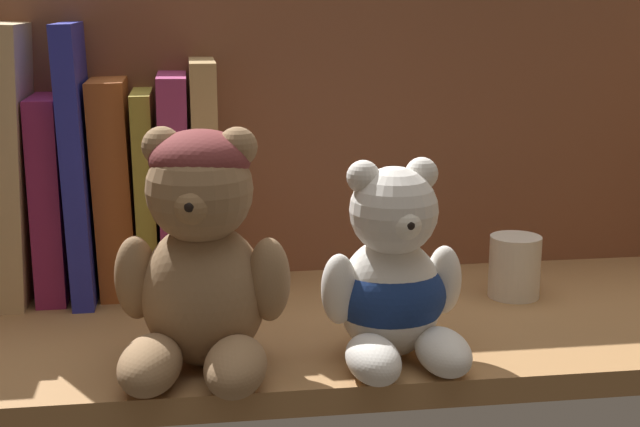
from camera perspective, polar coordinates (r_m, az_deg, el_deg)
The scene contains 12 objects.
shelf_board at distance 76.97cm, azimuth 1.35°, elevation -7.23°, with size 83.78×27.74×2.00cm, color #9E7042.
shelf_back_panel at distance 87.40cm, azimuth -0.19°, elevation 4.56°, with size 86.18×1.20×29.43cm, color brown.
book_3 at distance 84.70cm, azimuth -18.64°, elevation 3.08°, with size 3.20×12.60×23.98cm, color tan.
book_4 at distance 84.74cm, azimuth -16.33°, elevation 1.12°, with size 2.55×10.99×17.80cm, color #8E2356.
book_5 at distance 83.84cm, azimuth -14.72°, elevation 3.24°, with size 1.84×13.62×23.97cm, color #292EA6.
book_6 at distance 84.00cm, azimuth -12.67°, elevation 1.69°, with size 3.19×9.48×19.13cm, color #A55122.
book_7 at distance 83.93cm, azimuth -10.73°, elevation 1.42°, with size 1.71×11.33×18.11cm, color olive.
book_8 at distance 83.71cm, azimuth -9.06°, elevation 1.96°, with size 2.49×12.56×19.57cm, color #993163.
book_9 at distance 83.59cm, azimuth -7.21°, elevation 2.43°, with size 2.21×12.80×20.78cm, color tan.
teddy_bear_larger at distance 64.67cm, azimuth -7.44°, elevation -2.74°, with size 12.90×13.45×17.38cm.
teddy_bear_smaller at distance 66.80cm, azimuth 4.57°, elevation -4.30°, with size 10.98×11.63×14.86cm.
pillar_candle at distance 83.00cm, azimuth 12.05°, elevation -3.25°, with size 4.54×4.54×5.54cm, color silver.
Camera 1 is at (-12.18, -71.06, 27.94)cm, focal length 51.29 mm.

